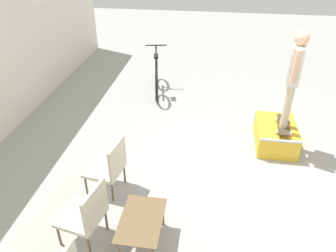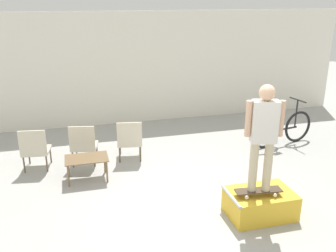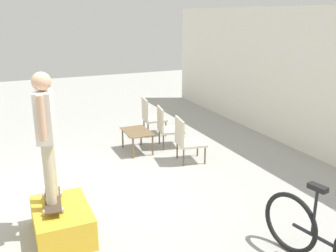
% 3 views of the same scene
% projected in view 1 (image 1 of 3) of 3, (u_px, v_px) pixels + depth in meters
% --- Properties ---
extents(ground_plane, '(24.00, 24.00, 0.00)m').
position_uv_depth(ground_plane, '(250.00, 175.00, 5.47)').
color(ground_plane, '#A8A8A3').
extents(skate_ramp_box, '(1.06, 0.71, 0.44)m').
position_uv_depth(skate_ramp_box, '(275.00, 135.00, 6.14)').
color(skate_ramp_box, gold).
rests_on(skate_ramp_box, ground_plane).
extents(skateboard_on_ramp, '(0.75, 0.31, 0.07)m').
position_uv_depth(skateboard_on_ramp, '(283.00, 125.00, 5.89)').
color(skateboard_on_ramp, '#473828').
rests_on(skateboard_on_ramp, skate_ramp_box).
extents(person_skater, '(0.56, 0.29, 1.68)m').
position_uv_depth(person_skater, '(294.00, 73.00, 5.37)').
color(person_skater, '#C6B793').
rests_on(person_skater, skateboard_on_ramp).
extents(coffee_table, '(0.81, 0.53, 0.45)m').
position_uv_depth(coffee_table, '(142.00, 223.00, 4.09)').
color(coffee_table, brown).
rests_on(coffee_table, ground_plane).
extents(patio_chair_center, '(0.61, 0.61, 0.90)m').
position_uv_depth(patio_chair_center, '(87.00, 213.00, 4.12)').
color(patio_chair_center, brown).
rests_on(patio_chair_center, ground_plane).
extents(patio_chair_right, '(0.59, 0.59, 0.90)m').
position_uv_depth(patio_chair_right, '(110.00, 166.00, 4.93)').
color(patio_chair_right, brown).
rests_on(patio_chair_right, ground_plane).
extents(bicycle, '(1.72, 0.52, 1.08)m').
position_uv_depth(bicycle, '(157.00, 76.00, 8.00)').
color(bicycle, black).
rests_on(bicycle, ground_plane).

